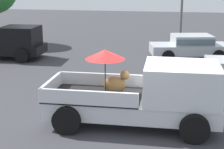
{
  "coord_description": "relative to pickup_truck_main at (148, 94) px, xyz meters",
  "views": [
    {
      "loc": [
        1.26,
        -9.33,
        4.14
      ],
      "look_at": [
        -0.92,
        1.45,
        1.1
      ],
      "focal_mm": 53.83,
      "sensor_mm": 36.0,
      "label": 1
    }
  ],
  "objects": [
    {
      "name": "pickup_truck_main",
      "position": [
        0.0,
        0.0,
        0.0
      ],
      "size": [
        5.12,
        2.4,
        2.24
      ],
      "rotation": [
        0.0,
        0.0,
        0.04
      ],
      "color": "black",
      "rests_on": "ground"
    },
    {
      "name": "ground_plane",
      "position": [
        -0.46,
        -0.02,
        -0.96
      ],
      "size": [
        80.0,
        80.0,
        0.0
      ],
      "primitive_type": "plane",
      "color": "#38383D"
    },
    {
      "name": "pickup_truck_red",
      "position": [
        -8.73,
        7.53,
        -0.09
      ],
      "size": [
        4.9,
        2.4,
        1.8
      ],
      "rotation": [
        0.0,
        0.0,
        0.06
      ],
      "color": "black",
      "rests_on": "ground"
    },
    {
      "name": "parked_sedan_near",
      "position": [
        1.44,
        9.47,
        -0.22
      ],
      "size": [
        4.59,
        2.69,
        1.33
      ],
      "rotation": [
        0.0,
        0.0,
        3.37
      ],
      "color": "black",
      "rests_on": "ground"
    }
  ]
}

